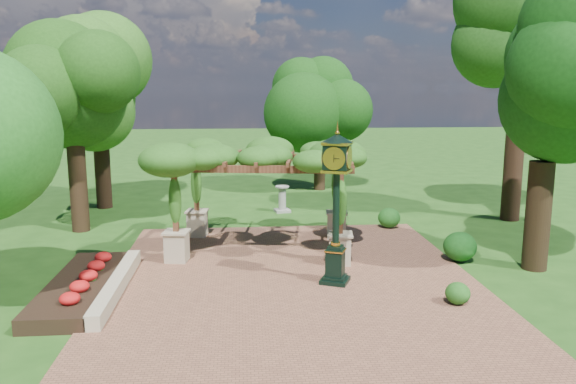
{
  "coord_description": "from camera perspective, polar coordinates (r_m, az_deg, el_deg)",
  "views": [
    {
      "loc": [
        -1.38,
        -13.58,
        5.19
      ],
      "look_at": [
        0.0,
        2.5,
        2.2
      ],
      "focal_mm": 35.0,
      "sensor_mm": 36.0,
      "label": 1
    }
  ],
  "objects": [
    {
      "name": "border_wall",
      "position": [
        15.28,
        -17.0,
        -9.04
      ],
      "size": [
        0.35,
        5.0,
        0.4
      ],
      "primitive_type": "cube",
      "color": "#C6B793",
      "rests_on": "ground"
    },
    {
      "name": "shrub_back",
      "position": [
        21.36,
        10.24,
        -2.59
      ],
      "size": [
        1.04,
        1.04,
        0.75
      ],
      "primitive_type": "ellipsoid",
      "rotation": [
        0.0,
        0.0,
        -0.31
      ],
      "color": "#1F5C1A",
      "rests_on": "brick_plaza"
    },
    {
      "name": "flower_bed",
      "position": [
        15.5,
        -20.29,
        -9.04
      ],
      "size": [
        1.5,
        5.0,
        0.36
      ],
      "primitive_type": "cube",
      "color": "red",
      "rests_on": "ground"
    },
    {
      "name": "brick_plaza",
      "position": [
        15.53,
        0.48,
        -8.95
      ],
      "size": [
        10.0,
        12.0,
        0.04
      ],
      "primitive_type": "cube",
      "color": "brown",
      "rests_on": "ground"
    },
    {
      "name": "pergola",
      "position": [
        17.83,
        -2.68,
        3.23
      ],
      "size": [
        6.12,
        4.31,
        3.58
      ],
      "rotation": [
        0.0,
        0.0,
        -0.14
      ],
      "color": "tan",
      "rests_on": "brick_plaza"
    },
    {
      "name": "tree_west_far",
      "position": [
        25.56,
        -18.78,
        10.06
      ],
      "size": [
        4.22,
        4.22,
        7.63
      ],
      "color": "black",
      "rests_on": "ground"
    },
    {
      "name": "tree_north",
      "position": [
        28.8,
        3.3,
        8.69
      ],
      "size": [
        3.87,
        3.87,
        6.24
      ],
      "color": "#362415",
      "rests_on": "ground"
    },
    {
      "name": "sundial",
      "position": [
        23.82,
        -0.59,
        -0.88
      ],
      "size": [
        0.72,
        0.72,
        1.12
      ],
      "rotation": [
        0.0,
        0.0,
        0.19
      ],
      "color": "#9B9B93",
      "rests_on": "ground"
    },
    {
      "name": "ground",
      "position": [
        14.61,
        0.85,
        -10.32
      ],
      "size": [
        120.0,
        120.0,
        0.0
      ],
      "primitive_type": "plane",
      "color": "#1E4714",
      "rests_on": "ground"
    },
    {
      "name": "tree_east_far",
      "position": [
        23.74,
        22.75,
        14.31
      ],
      "size": [
        4.29,
        4.29,
        10.36
      ],
      "color": "black",
      "rests_on": "ground"
    },
    {
      "name": "tree_east_near",
      "position": [
        17.27,
        25.06,
        10.81
      ],
      "size": [
        3.97,
        3.97,
        8.15
      ],
      "color": "black",
      "rests_on": "ground"
    },
    {
      "name": "pedestal_clock",
      "position": [
        14.75,
        4.93,
        -0.26
      ],
      "size": [
        1.06,
        1.06,
        4.09
      ],
      "rotation": [
        0.0,
        0.0,
        -0.41
      ],
      "color": "black",
      "rests_on": "brick_plaza"
    },
    {
      "name": "shrub_front",
      "position": [
        14.38,
        16.86,
        -9.81
      ],
      "size": [
        0.63,
        0.63,
        0.54
      ],
      "primitive_type": "ellipsoid",
      "rotation": [
        0.0,
        0.0,
        0.05
      ],
      "color": "#1E5217",
      "rests_on": "brick_plaza"
    },
    {
      "name": "shrub_mid",
      "position": [
        17.79,
        17.06,
        -5.31
      ],
      "size": [
        1.13,
        1.13,
        0.89
      ],
      "primitive_type": "ellipsoid",
      "rotation": [
        0.0,
        0.0,
        -0.16
      ],
      "color": "#164B15",
      "rests_on": "brick_plaza"
    },
    {
      "name": "tree_west_near",
      "position": [
        21.55,
        -21.21,
        11.02
      ],
      "size": [
        3.63,
        3.63,
        8.25
      ],
      "color": "#332114",
      "rests_on": "ground"
    }
  ]
}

